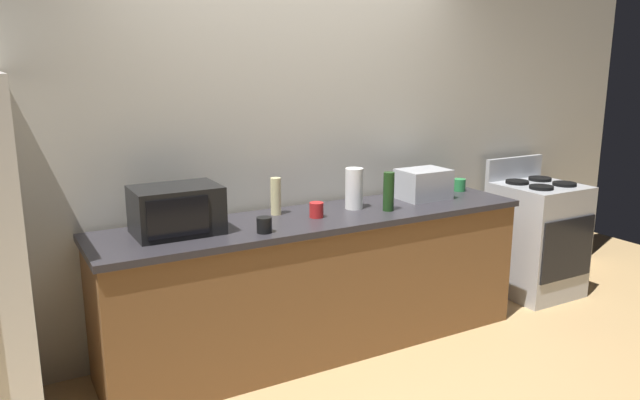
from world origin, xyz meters
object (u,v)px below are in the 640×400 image
at_px(toaster_oven, 423,184).
at_px(bottle_hand_soap, 276,196).
at_px(mug_green, 459,185).
at_px(mug_red, 316,210).
at_px(stove_range, 536,238).
at_px(paper_towel_roll, 354,189).
at_px(microwave, 176,210).
at_px(bottle_wine, 389,192).
at_px(mug_black, 264,225).

distance_m(toaster_oven, bottle_hand_soap, 1.10).
relative_size(toaster_oven, mug_green, 3.73).
bearing_deg(mug_red, toaster_oven, 5.66).
relative_size(stove_range, paper_towel_roll, 4.00).
relative_size(stove_range, microwave, 2.25).
xyz_separation_m(bottle_hand_soap, mug_green, (1.51, -0.03, -0.07)).
xyz_separation_m(microwave, paper_towel_roll, (1.19, 0.00, 0.00)).
relative_size(microwave, bottle_wine, 1.89).
height_order(bottle_hand_soap, mug_green, bottle_hand_soap).
bearing_deg(bottle_hand_soap, mug_green, -0.97).
relative_size(bottle_hand_soap, mug_black, 2.62).
relative_size(toaster_oven, bottle_wine, 1.34).
xyz_separation_m(mug_red, mug_black, (-0.43, -0.16, -0.00)).
distance_m(mug_red, mug_black, 0.45).
distance_m(stove_range, bottle_hand_soap, 2.30).
distance_m(microwave, paper_towel_roll, 1.19).
bearing_deg(microwave, mug_red, -5.20).
bearing_deg(mug_green, bottle_wine, -163.80).
distance_m(bottle_hand_soap, mug_black, 0.43).
bearing_deg(mug_red, mug_black, -159.76).
relative_size(toaster_oven, mug_red, 3.58).
bearing_deg(bottle_hand_soap, toaster_oven, -5.09).
height_order(stove_range, bottle_hand_soap, bottle_hand_soap).
height_order(stove_range, bottle_wine, bottle_wine).
height_order(stove_range, mug_black, stove_range).
height_order(toaster_oven, mug_black, toaster_oven).
height_order(microwave, mug_black, microwave).
relative_size(bottle_wine, mug_red, 2.68).
height_order(stove_range, toaster_oven, toaster_oven).
height_order(microwave, mug_green, microwave).
xyz_separation_m(stove_range, mug_red, (-2.04, -0.03, 0.49)).
relative_size(paper_towel_roll, mug_black, 2.99).
height_order(paper_towel_roll, bottle_hand_soap, paper_towel_roll).
xyz_separation_m(paper_towel_roll, mug_black, (-0.75, -0.24, -0.09)).
relative_size(stove_range, toaster_oven, 3.18).
bearing_deg(toaster_oven, microwave, -179.60).
height_order(toaster_oven, mug_green, toaster_oven).
distance_m(bottle_wine, mug_green, 0.86).
bearing_deg(paper_towel_roll, mug_red, -166.22).
height_order(toaster_oven, bottle_wine, bottle_wine).
height_order(mug_red, mug_green, mug_red).
relative_size(paper_towel_roll, bottle_wine, 1.06).
xyz_separation_m(bottle_hand_soap, mug_black, (-0.24, -0.35, -0.07)).
xyz_separation_m(toaster_oven, paper_towel_roll, (-0.58, -0.01, 0.03)).
xyz_separation_m(stove_range, paper_towel_roll, (-1.71, 0.05, 0.57)).
distance_m(stove_range, toaster_oven, 1.26).
xyz_separation_m(stove_range, mug_black, (-2.47, -0.19, 0.48)).
height_order(mug_red, mug_black, mug_red).
bearing_deg(bottle_hand_soap, stove_range, -4.06).
xyz_separation_m(mug_red, mug_green, (1.32, 0.16, -0.00)).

